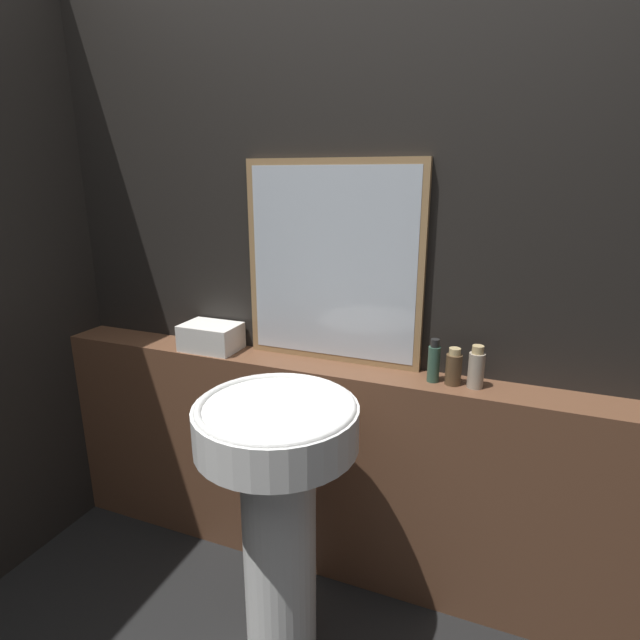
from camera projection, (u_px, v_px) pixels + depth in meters
name	position (u px, v px, depth m)	size (l,w,h in m)	color
wall_back	(354.00, 273.00, 1.91)	(8.00, 0.06, 2.50)	black
vanity_counter	(341.00, 472.00, 2.02)	(2.56, 0.19, 0.90)	brown
pedestal_sink	(278.00, 496.00, 1.59)	(0.51, 0.51, 0.95)	white
mirror	(333.00, 264.00, 1.88)	(0.70, 0.03, 0.77)	#937047
towel_stack	(211.00, 337.00, 2.09)	(0.24, 0.17, 0.11)	silver
shampoo_bottle	(434.00, 362.00, 1.76)	(0.04, 0.04, 0.16)	#2D4C3D
conditioner_bottle	(454.00, 368.00, 1.73)	(0.06, 0.06, 0.13)	#4C3823
lotion_bottle	(476.00, 368.00, 1.71)	(0.05, 0.05, 0.15)	gray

